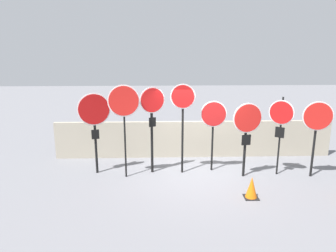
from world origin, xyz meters
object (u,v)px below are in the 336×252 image
Objects in this scene: stop_sign_7 at (317,122)px; traffic_cone_0 at (252,188)px; stop_sign_4 at (213,119)px; stop_sign_6 at (281,119)px; stop_sign_1 at (124,106)px; stop_sign_2 at (152,113)px; stop_sign_3 at (183,107)px; stop_sign_0 at (94,116)px; stop_sign_5 at (247,125)px.

stop_sign_7 is 4.02× the size of traffic_cone_0.
stop_sign_4 is 1.89m from stop_sign_6.
stop_sign_1 is 1.16× the size of stop_sign_6.
stop_sign_4 is 3.89× the size of traffic_cone_0.
stop_sign_2 reaches higher than stop_sign_6.
stop_sign_3 is 1.20× the size of stop_sign_7.
stop_sign_0 is 1.11× the size of stop_sign_5.
traffic_cone_0 is (3.25, -1.38, -1.81)m from stop_sign_1.
stop_sign_6 is (2.76, -0.22, -0.30)m from stop_sign_3.
stop_sign_0 is 2.53m from stop_sign_3.
stop_sign_6 is 1.04× the size of stop_sign_7.
stop_sign_3 is at bearing 4.53° from stop_sign_1.
stop_sign_2 is at bearing -175.84° from stop_sign_7.
stop_sign_6 is (0.99, 0.12, 0.15)m from stop_sign_5.
stop_sign_1 reaches higher than stop_sign_5.
stop_sign_3 is 4.83× the size of traffic_cone_0.
stop_sign_1 is 1.01× the size of stop_sign_3.
stop_sign_4 is at bearing -13.19° from stop_sign_0.
stop_sign_0 is 4.71m from traffic_cone_0.
traffic_cone_0 is at bearing -38.49° from stop_sign_3.
stop_sign_5 reaches higher than stop_sign_4.
stop_sign_3 reaches higher than traffic_cone_0.
traffic_cone_0 is (-2.10, -1.25, -1.36)m from stop_sign_7.
stop_sign_6 is 0.97m from stop_sign_7.
stop_sign_2 is 1.19× the size of stop_sign_5.
stop_sign_1 is 3.97m from traffic_cone_0.
stop_sign_5 is at bearing -19.86° from stop_sign_0.
stop_sign_2 is at bearing -149.60° from stop_sign_6.
stop_sign_7 is (5.35, -0.13, -0.45)m from stop_sign_1.
stop_sign_7 is (2.80, -0.55, 0.03)m from stop_sign_4.
stop_sign_4 is 0.97× the size of stop_sign_7.
stop_sign_1 reaches higher than stop_sign_2.
stop_sign_5 reaches higher than traffic_cone_0.
stop_sign_0 is 1.09× the size of stop_sign_7.
stop_sign_3 is at bearing -15.93° from stop_sign_0.
stop_sign_1 is 1.21× the size of stop_sign_7.
stop_sign_2 reaches higher than stop_sign_5.
stop_sign_3 is at bearing -149.73° from stop_sign_6.
stop_sign_7 is (0.95, -0.19, -0.06)m from stop_sign_6.
stop_sign_6 is at bearing -17.66° from stop_sign_0.
stop_sign_1 is at bearing 157.02° from traffic_cone_0.
stop_sign_0 is at bearing -148.16° from stop_sign_6.
stop_sign_1 reaches higher than stop_sign_4.
stop_sign_2 is 1.80m from stop_sign_4.
stop_sign_3 is at bearing -176.29° from stop_sign_7.
stop_sign_0 is 1.65m from stop_sign_2.
stop_sign_0 is 0.90× the size of stop_sign_1.
stop_sign_6 is at bearing -2.63° from stop_sign_5.
stop_sign_1 is 3.45m from stop_sign_5.
stop_sign_4 is (2.55, 0.42, -0.48)m from stop_sign_1.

